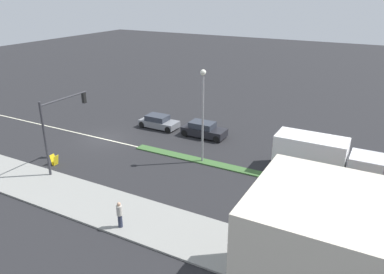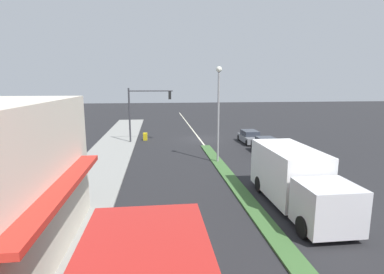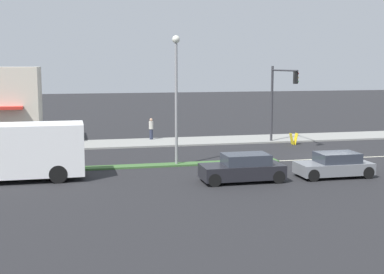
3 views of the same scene
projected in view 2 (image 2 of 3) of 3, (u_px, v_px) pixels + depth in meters
The scene contains 10 objects.
ground_plane at pixel (246, 200), 16.19m from camera, with size 160.00×160.00×0.00m, color #232326.
sidewalk_right at pixel (71, 211), 14.66m from camera, with size 4.00×73.00×0.12m, color gray.
lane_marking_center at pixel (199, 139), 33.78m from camera, with size 0.16×60.00×0.01m, color beige.
traffic_signal_main at pixel (143, 106), 31.02m from camera, with size 4.59×0.34×5.60m.
street_lamp at pixel (219, 102), 22.95m from camera, with size 0.44×0.44×7.37m.
pedestrian at pixel (84, 154), 22.53m from camera, with size 0.34×0.34×1.63m.
warning_aframe_sign at pixel (145, 137), 32.78m from camera, with size 0.45×0.53×0.84m.
delivery_truck at pixel (295, 178), 15.21m from camera, with size 2.44×7.50×2.87m.
suv_grey at pixel (250, 137), 31.52m from camera, with size 1.80×3.87×1.29m.
sedan_dark at pixel (268, 146), 26.60m from camera, with size 1.81×4.12×1.40m.
Camera 2 is at (4.71, 32.87, 6.26)m, focal length 28.00 mm.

